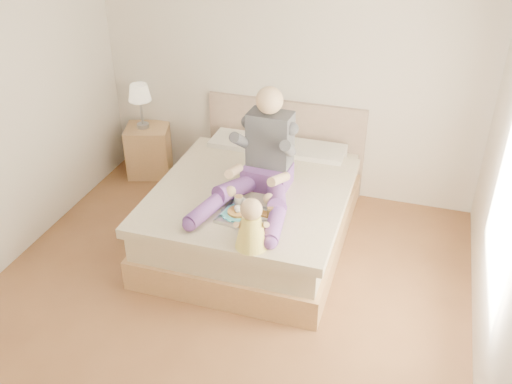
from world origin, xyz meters
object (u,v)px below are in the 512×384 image
(adult, at_px, (262,165))
(bed, at_px, (257,206))
(nightstand, at_px, (149,150))
(baby, at_px, (251,227))
(tray, at_px, (248,215))

(adult, bearing_deg, bed, 119.75)
(bed, relative_size, nightstand, 3.80)
(nightstand, bearing_deg, bed, -44.65)
(nightstand, distance_m, baby, 2.59)
(nightstand, xyz_separation_m, tray, (1.66, -1.43, 0.35))
(tray, height_order, baby, baby)
(adult, distance_m, tray, 0.49)
(nightstand, height_order, tray, tray)
(adult, bearing_deg, baby, -75.81)
(baby, bearing_deg, nightstand, 117.61)
(nightstand, bearing_deg, baby, -62.09)
(bed, relative_size, adult, 1.88)
(adult, distance_m, baby, 0.80)
(bed, relative_size, tray, 4.40)
(bed, bearing_deg, nightstand, 152.72)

